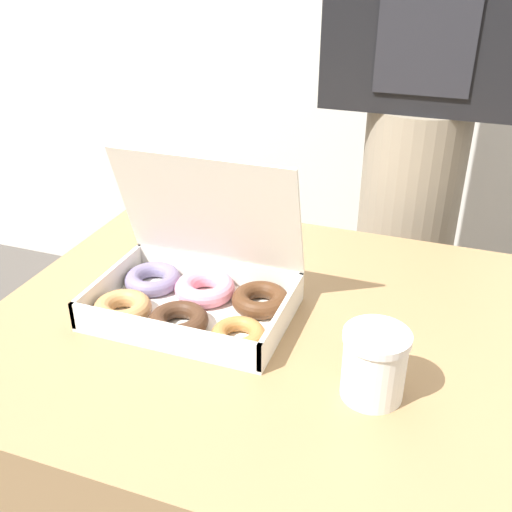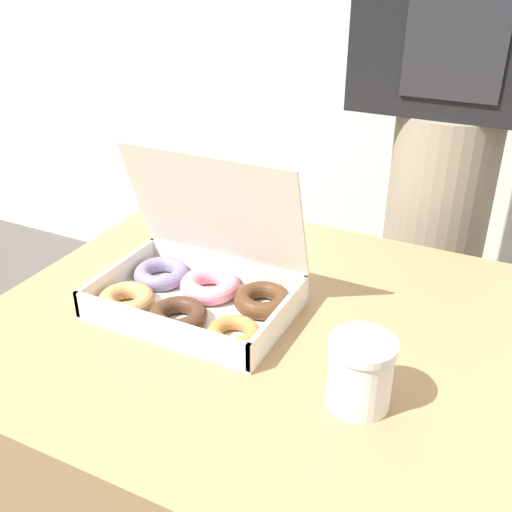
{
  "view_description": "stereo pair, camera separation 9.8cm",
  "coord_description": "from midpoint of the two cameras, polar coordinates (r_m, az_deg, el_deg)",
  "views": [
    {
      "loc": [
        0.29,
        -0.83,
        1.34
      ],
      "look_at": [
        -0.0,
        -0.01,
        0.88
      ],
      "focal_mm": 42.0,
      "sensor_mm": 36.0,
      "label": 1
    },
    {
      "loc": [
        0.38,
        -0.79,
        1.34
      ],
      "look_at": [
        -0.0,
        -0.01,
        0.88
      ],
      "focal_mm": 42.0,
      "sensor_mm": 36.0,
      "label": 2
    }
  ],
  "objects": [
    {
      "name": "table",
      "position": [
        1.3,
        -2.0,
        -19.73
      ],
      "size": [
        0.93,
        0.81,
        0.75
      ],
      "color": "#99754C",
      "rests_on": "ground_plane"
    },
    {
      "name": "donut_box",
      "position": [
        1.07,
        -8.63,
        -3.32
      ],
      "size": [
        0.36,
        0.25,
        0.28
      ],
      "color": "white",
      "rests_on": "table"
    },
    {
      "name": "coffee_cup",
      "position": [
        0.87,
        8.0,
        -10.28
      ],
      "size": [
        0.1,
        0.1,
        0.11
      ],
      "color": "white",
      "rests_on": "table"
    },
    {
      "name": "person_customer",
      "position": [
        1.5,
        13.62,
        13.36
      ],
      "size": [
        0.46,
        0.25,
        1.83
      ],
      "color": "gray",
      "rests_on": "ground_plane"
    }
  ]
}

